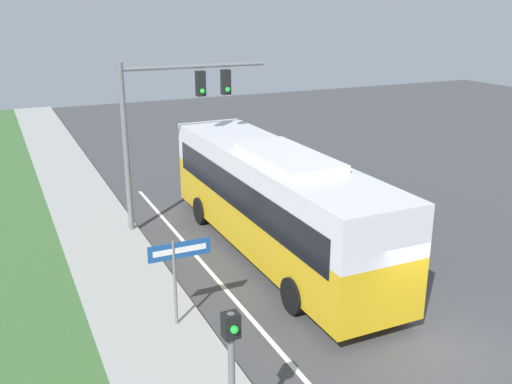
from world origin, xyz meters
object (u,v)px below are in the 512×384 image
at_px(bus, 274,197).
at_px(street_sign, 178,265).
at_px(signal_gantry, 169,111).
at_px(pedestrian_signal, 232,366).

height_order(bus, street_sign, bus).
height_order(signal_gantry, pedestrian_signal, signal_gantry).
distance_m(signal_gantry, street_sign, 7.78).
height_order(pedestrian_signal, street_sign, pedestrian_signal).
bearing_deg(pedestrian_signal, street_sign, 83.13).
bearing_deg(signal_gantry, bus, -60.73).
relative_size(signal_gantry, street_sign, 2.54).
bearing_deg(bus, street_sign, -143.87).
xyz_separation_m(signal_gantry, pedestrian_signal, (-2.62, -12.02, -2.23)).
distance_m(bus, street_sign, 5.26).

